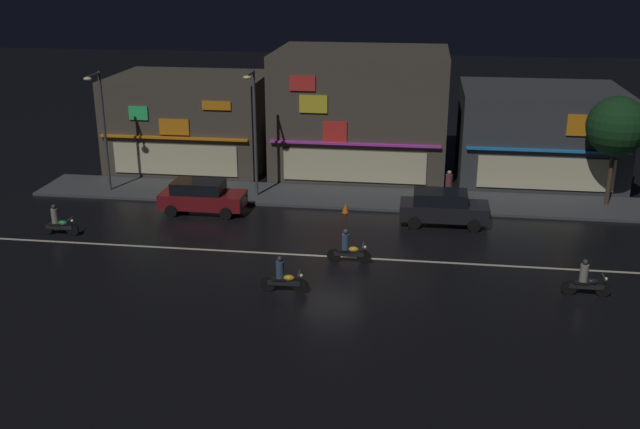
# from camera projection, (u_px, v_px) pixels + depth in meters

# --- Properties ---
(ground_plane) EXTENTS (140.00, 140.00, 0.00)m
(ground_plane) POSITION_uv_depth(u_px,v_px,m) (332.00, 257.00, 32.35)
(ground_plane) COLOR black
(lane_divider_stripe) EXTENTS (33.09, 0.16, 0.01)m
(lane_divider_stripe) POSITION_uv_depth(u_px,v_px,m) (332.00, 257.00, 32.35)
(lane_divider_stripe) COLOR beige
(lane_divider_stripe) RESTS_ON ground
(sidewalk_far) EXTENTS (34.83, 3.79, 0.14)m
(sidewalk_far) POSITION_uv_depth(u_px,v_px,m) (351.00, 197.00, 40.01)
(sidewalk_far) COLOR #424447
(sidewalk_far) RESTS_ON ground
(storefront_left_block) EXTENTS (10.07, 8.01, 7.27)m
(storefront_left_block) POSITION_uv_depth(u_px,v_px,m) (361.00, 111.00, 44.25)
(storefront_left_block) COLOR #4C443A
(storefront_left_block) RESTS_ON ground
(storefront_center_block) EXTENTS (9.23, 6.92, 5.63)m
(storefront_center_block) POSITION_uv_depth(u_px,v_px,m) (191.00, 122.00, 45.38)
(storefront_center_block) COLOR #4C443A
(storefront_center_block) RESTS_ON ground
(storefront_right_block) EXTENTS (9.10, 7.50, 5.33)m
(storefront_right_block) POSITION_uv_depth(u_px,v_px,m) (539.00, 134.00, 42.97)
(storefront_right_block) COLOR #383A3F
(storefront_right_block) RESTS_ON ground
(streetlamp_west) EXTENTS (0.44, 1.64, 6.57)m
(streetlamp_west) POSITION_uv_depth(u_px,v_px,m) (102.00, 122.00, 39.61)
(streetlamp_west) COLOR #47494C
(streetlamp_west) RESTS_ON sidewalk_far
(streetlamp_mid) EXTENTS (0.44, 1.64, 6.79)m
(streetlamp_mid) POSITION_uv_depth(u_px,v_px,m) (254.00, 123.00, 38.65)
(streetlamp_mid) COLOR #47494C
(streetlamp_mid) RESTS_ON sidewalk_far
(pedestrian_on_sidewalk) EXTENTS (0.35, 0.35, 1.89)m
(pedestrian_on_sidewalk) POSITION_uv_depth(u_px,v_px,m) (448.00, 189.00, 38.27)
(pedestrian_on_sidewalk) COLOR brown
(pedestrian_on_sidewalk) RESTS_ON sidewalk_far
(street_tree) EXTENTS (3.06, 3.06, 5.70)m
(street_tree) POSITION_uv_depth(u_px,v_px,m) (617.00, 126.00, 37.39)
(street_tree) COLOR #473323
(street_tree) RESTS_ON sidewalk_far
(parked_car_near_kerb) EXTENTS (4.30, 1.98, 1.67)m
(parked_car_near_kerb) POSITION_uv_depth(u_px,v_px,m) (443.00, 207.00, 36.00)
(parked_car_near_kerb) COLOR black
(parked_car_near_kerb) RESTS_ON ground
(parked_car_trailing) EXTENTS (4.30, 1.98, 1.67)m
(parked_car_trailing) POSITION_uv_depth(u_px,v_px,m) (202.00, 196.00, 37.65)
(parked_car_trailing) COLOR maroon
(parked_car_trailing) RESTS_ON ground
(motorcycle_lead) EXTENTS (1.90, 0.60, 1.52)m
(motorcycle_lead) POSITION_uv_depth(u_px,v_px,m) (586.00, 281.00, 28.46)
(motorcycle_lead) COLOR black
(motorcycle_lead) RESTS_ON ground
(motorcycle_following) EXTENTS (1.90, 0.60, 1.52)m
(motorcycle_following) POSITION_uv_depth(u_px,v_px,m) (58.00, 222.00, 34.65)
(motorcycle_following) COLOR black
(motorcycle_following) RESTS_ON ground
(motorcycle_opposite_lane) EXTENTS (1.90, 0.60, 1.52)m
(motorcycle_opposite_lane) POSITION_uv_depth(u_px,v_px,m) (283.00, 277.00, 28.76)
(motorcycle_opposite_lane) COLOR black
(motorcycle_opposite_lane) RESTS_ON ground
(motorcycle_trailing_far) EXTENTS (1.90, 0.60, 1.52)m
(motorcycle_trailing_far) POSITION_uv_depth(u_px,v_px,m) (348.00, 249.00, 31.54)
(motorcycle_trailing_far) COLOR black
(motorcycle_trailing_far) RESTS_ON ground
(traffic_cone) EXTENTS (0.36, 0.36, 0.55)m
(traffic_cone) POSITION_uv_depth(u_px,v_px,m) (346.00, 208.00, 37.77)
(traffic_cone) COLOR orange
(traffic_cone) RESTS_ON ground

